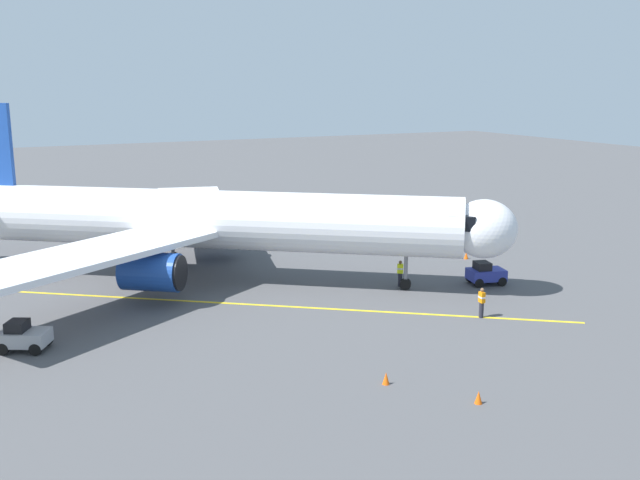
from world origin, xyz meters
The scene contains 11 objects.
ground_plane centered at (0.00, 0.00, 0.00)m, with size 220.00×220.00×0.00m, color #4C4C4F.
apron_lead_in_line centered at (-0.99, 6.71, 0.01)m, with size 0.24×40.00×0.01m, color yellow.
airplane centered at (-0.77, 0.54, 4.00)m, with size 34.73×31.44×11.50m.
ground_crew_marshaller centered at (-11.92, 7.98, 0.89)m, with size 0.47×0.44×1.71m.
ground_crew_wing_walker centered at (-12.59, 15.33, 0.89)m, with size 0.29×0.43×1.71m.
belt_loader_near_nose centered at (-9.76, -14.12, 0.71)m, with size 4.52×3.44×2.32m.
tug_portside centered at (-17.18, 9.99, 0.70)m, with size 2.59×2.04×1.50m.
tug_rear_apron centered at (10.73, 9.42, 0.70)m, with size 2.74×2.41×1.50m.
safety_cone_nose_left centered at (-3.05, 20.80, 0.28)m, with size 0.32×0.32×0.55m, color #F2590F.
safety_cone_nose_right centered at (-5.43, 24.14, 0.28)m, with size 0.32×0.32×0.55m, color #F2590F.
safety_cone_wing_port centered at (-20.31, 3.90, 0.28)m, with size 0.32×0.32×0.55m, color #F2590F.
Camera 1 is at (12.62, 46.01, 12.93)m, focal length 40.76 mm.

